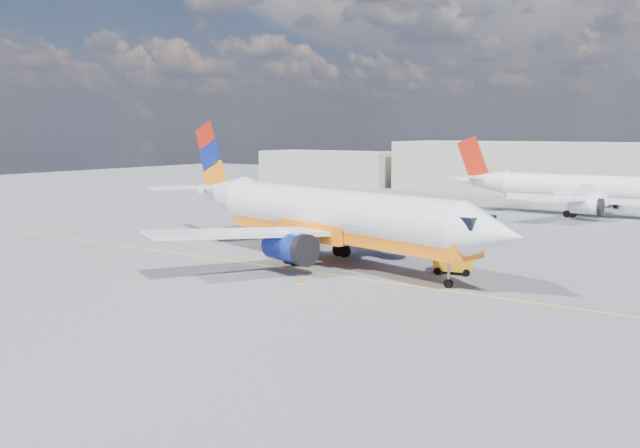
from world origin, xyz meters
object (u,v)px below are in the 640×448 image
Objects in this scene: main_jet at (326,215)px; traffic_cone at (300,280)px; gse_tug at (452,261)px; second_jet at (584,190)px.

main_jet is 8.63m from traffic_cone.
gse_tug reaches higher than traffic_cone.
second_jet is at bearing 93.03° from main_jet.
gse_tug is 5.56× the size of traffic_cone.
main_jet reaches higher than second_jet.
main_jet is at bearing 172.06° from gse_tug.
second_jet is at bearing 83.82° from traffic_cone.
gse_tug is at bearing -88.56° from second_jet.
gse_tug is at bearing 22.99° from main_jet.
gse_tug is (1.45, -39.35, -2.20)m from second_jet.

